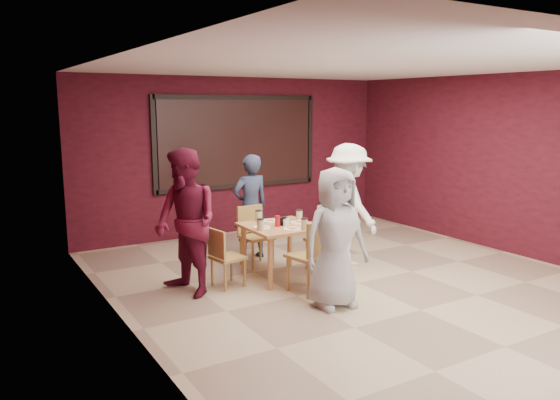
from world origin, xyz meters
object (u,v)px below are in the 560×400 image
chair_front (313,252)px  diner_back (250,207)px  dining_table (281,231)px  diner_front (335,238)px  chair_back (254,232)px  chair_right (328,235)px  diner_right (348,205)px  diner_left (186,223)px  chair_left (224,254)px

chair_front → diner_back: bearing=87.1°
dining_table → chair_front: chair_front is taller
chair_front → diner_back: 1.83m
dining_table → diner_front: diner_front is taller
chair_front → chair_back: chair_front is taller
dining_table → chair_right: size_ratio=1.06×
dining_table → chair_back: (-0.01, 0.73, -0.15)m
chair_back → diner_back: 0.47m
dining_table → diner_right: 1.20m
chair_right → diner_left: 2.13m
chair_right → diner_back: diner_back is taller
chair_right → diner_back: bearing=120.9°
chair_right → diner_right: diner_right is taller
chair_front → diner_front: bearing=-93.3°
diner_front → diner_right: (1.18, 1.28, 0.07)m
dining_table → chair_left: dining_table is taller
chair_back → chair_right: 1.09m
diner_front → diner_back: bearing=92.4°
dining_table → diner_right: diner_right is taller
chair_right → diner_back: 1.31m
chair_back → chair_front: bearing=-88.6°
chair_left → diner_back: size_ratio=0.49×
chair_front → chair_left: size_ratio=1.21×
diner_front → diner_left: diner_left is taller
chair_front → diner_left: 1.60m
chair_front → diner_right: diner_right is taller
diner_back → chair_right: bearing=120.3°
chair_front → chair_right: bearing=43.4°
diner_front → chair_front: bearing=92.1°
chair_left → diner_front: (0.82, -1.26, 0.38)m
chair_front → chair_right: chair_front is taller
dining_table → diner_left: (-1.32, 0.04, 0.26)m
diner_front → dining_table: bearing=95.0°
chair_back → diner_front: 1.98m
dining_table → chair_back: dining_table is taller
dining_table → chair_right: (0.77, -0.03, -0.14)m
dining_table → chair_left: bearing=177.5°
diner_front → chair_back: bearing=95.6°
diner_back → diner_right: (1.06, -1.01, 0.09)m
diner_right → diner_left: bearing=92.0°
diner_left → dining_table: bearing=74.9°
diner_front → diner_right: diner_right is taller
chair_back → diner_front: size_ratio=0.53×
dining_table → chair_back: 0.74m
chair_back → diner_left: (-1.30, -0.69, 0.42)m
chair_front → diner_right: size_ratio=0.53×
diner_front → diner_right: size_ratio=0.92×
chair_left → diner_right: 2.05m
diner_left → diner_right: diner_left is taller
chair_front → chair_back: bearing=91.4°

